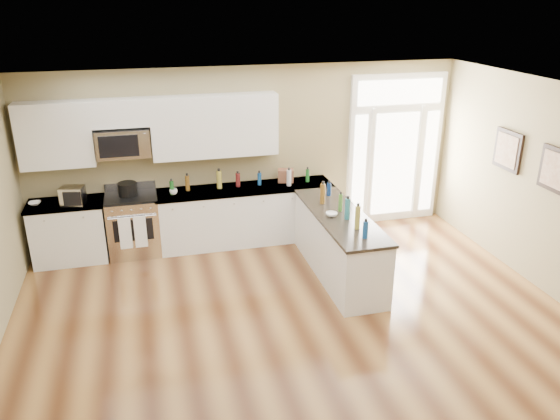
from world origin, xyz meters
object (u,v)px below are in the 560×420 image
stockpot (127,189)px  toaster_oven (73,196)px  peninsula_cabinet (339,246)px  kitchen_range (134,225)px

stockpot → toaster_oven: (-0.77, -0.19, 0.02)m
stockpot → toaster_oven: toaster_oven is taller
peninsula_cabinet → kitchen_range: size_ratio=2.15×
kitchen_range → toaster_oven: (-0.80, -0.13, 0.60)m
peninsula_cabinet → stockpot: 3.31m
peninsula_cabinet → toaster_oven: 3.93m
peninsula_cabinet → stockpot: bearing=152.5°
stockpot → toaster_oven: size_ratio=0.87×
kitchen_range → stockpot: stockpot is taller
stockpot → toaster_oven: 0.79m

